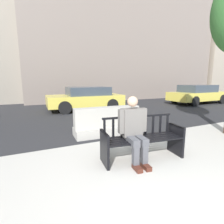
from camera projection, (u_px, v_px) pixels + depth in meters
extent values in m
plane|color=#B7B2A8|center=(174.00, 205.00, 2.30)|extent=(200.00, 200.00, 0.00)
cube|color=#28282B|center=(62.00, 109.00, 10.06)|extent=(120.00, 12.00, 0.01)
cube|color=black|center=(105.00, 149.00, 3.35)|extent=(0.11, 0.52, 0.66)
cube|color=black|center=(176.00, 140.00, 3.86)|extent=(0.11, 0.52, 0.66)
cube|color=black|center=(142.00, 149.00, 3.63)|extent=(0.08, 0.33, 0.45)
cube|color=black|center=(149.00, 142.00, 3.37)|extent=(1.60, 0.26, 0.02)
cube|color=black|center=(146.00, 140.00, 3.48)|extent=(1.60, 0.26, 0.02)
cube|color=black|center=(143.00, 138.00, 3.59)|extent=(1.60, 0.26, 0.02)
cube|color=black|center=(140.00, 137.00, 3.69)|extent=(1.60, 0.26, 0.02)
cube|color=black|center=(138.00, 135.00, 3.80)|extent=(1.60, 0.26, 0.02)
cube|color=black|center=(138.00, 116.00, 3.74)|extent=(1.59, 0.22, 0.04)
cube|color=black|center=(104.00, 129.00, 3.54)|extent=(0.05, 0.03, 0.38)
cube|color=black|center=(113.00, 128.00, 3.60)|extent=(0.05, 0.03, 0.38)
cube|color=black|center=(122.00, 127.00, 3.66)|extent=(0.05, 0.03, 0.38)
cube|color=black|center=(130.00, 127.00, 3.72)|extent=(0.05, 0.03, 0.38)
cube|color=black|center=(138.00, 126.00, 3.77)|extent=(0.05, 0.03, 0.38)
cube|color=black|center=(146.00, 125.00, 3.83)|extent=(0.05, 0.03, 0.38)
cube|color=black|center=(153.00, 125.00, 3.89)|extent=(0.05, 0.03, 0.38)
cube|color=black|center=(160.00, 124.00, 3.95)|extent=(0.05, 0.03, 0.38)
cube|color=black|center=(167.00, 123.00, 4.01)|extent=(0.05, 0.03, 0.38)
cube|color=black|center=(105.00, 133.00, 3.28)|extent=(0.10, 0.46, 0.03)
cube|color=black|center=(177.00, 126.00, 3.78)|extent=(0.10, 0.46, 0.03)
cube|color=#66605B|center=(132.00, 122.00, 3.52)|extent=(0.43, 0.29, 0.56)
sphere|color=tan|center=(133.00, 102.00, 3.43)|extent=(0.21, 0.21, 0.21)
cube|color=#4C4C51|center=(132.00, 141.00, 3.34)|extent=(0.19, 0.45, 0.14)
cube|color=#4C4C51|center=(140.00, 140.00, 3.40)|extent=(0.19, 0.45, 0.14)
cube|color=#4C4C51|center=(136.00, 157.00, 3.23)|extent=(0.12, 0.12, 0.45)
cube|color=#4C4C51|center=(144.00, 156.00, 3.29)|extent=(0.12, 0.12, 0.45)
cube|color=#4C2319|center=(137.00, 168.00, 3.19)|extent=(0.14, 0.27, 0.08)
cube|color=#4C2319|center=(146.00, 167.00, 3.24)|extent=(0.14, 0.27, 0.08)
cube|color=#66605B|center=(121.00, 121.00, 3.41)|extent=(0.10, 0.13, 0.48)
cube|color=#66605B|center=(143.00, 120.00, 3.56)|extent=(0.10, 0.13, 0.48)
cube|color=#ADA89E|center=(107.00, 130.00, 5.32)|extent=(2.03, 0.77, 0.24)
cube|color=#ADA89E|center=(107.00, 117.00, 5.25)|extent=(2.01, 0.39, 0.60)
cube|color=#DBC64C|center=(199.00, 96.00, 12.31)|extent=(4.55, 1.86, 0.56)
cube|color=#38424C|center=(197.00, 88.00, 12.14)|extent=(2.39, 1.60, 0.49)
cylinder|color=black|center=(201.00, 97.00, 13.69)|extent=(0.65, 0.24, 0.64)
cylinder|color=black|center=(222.00, 99.00, 12.24)|extent=(0.65, 0.24, 0.64)
cylinder|color=black|center=(175.00, 99.00, 12.46)|extent=(0.65, 0.24, 0.64)
cylinder|color=black|center=(195.00, 101.00, 11.01)|extent=(0.65, 0.24, 0.64)
cube|color=#DBC64C|center=(85.00, 100.00, 9.70)|extent=(4.09, 1.99, 0.56)
cube|color=#38424C|center=(88.00, 91.00, 9.67)|extent=(2.25, 1.72, 0.45)
cylinder|color=black|center=(65.00, 108.00, 8.43)|extent=(0.64, 0.23, 0.64)
cylinder|color=black|center=(60.00, 103.00, 10.05)|extent=(0.64, 0.23, 0.64)
cylinder|color=black|center=(112.00, 105.00, 9.42)|extent=(0.64, 0.23, 0.64)
cylinder|color=black|center=(101.00, 101.00, 11.04)|extent=(0.64, 0.23, 0.64)
cube|color=tan|center=(197.00, 28.00, 25.01)|extent=(10.51, 13.85, 17.91)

